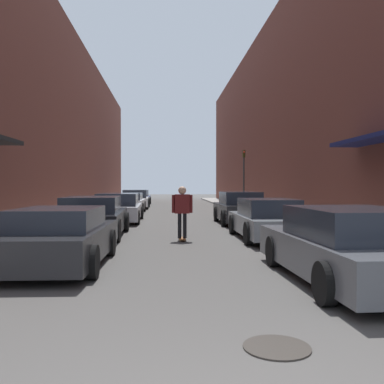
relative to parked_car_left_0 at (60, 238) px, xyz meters
The scene contains 17 objects.
ground 12.64m from the parked_car_left_0, 78.10° to the left, with size 104.61×104.61×0.00m, color #4C4947.
curb_strip_left 17.24m from the parked_car_left_0, 96.73° to the left, with size 1.80×47.55×0.12m.
curb_strip_right 18.58m from the parked_car_left_0, 67.11° to the left, with size 1.80×47.55×0.12m.
building_row_left 18.39m from the parked_car_left_0, 106.04° to the left, with size 4.90×47.55×10.45m.
building_row_right 20.52m from the parked_car_left_0, 59.38° to the left, with size 4.90×47.55×11.36m.
parked_car_left_0 is the anchor object (origin of this frame).
parked_car_left_1 5.06m from the parked_car_left_0, 91.97° to the left, with size 2.01×4.70×1.30m.
parked_car_left_2 10.59m from the parked_car_left_0, 89.83° to the left, with size 2.09×4.83×1.29m.
parked_car_left_3 16.46m from the parked_car_left_0, 90.34° to the left, with size 2.08×4.03×1.20m.
parked_car_left_4 21.56m from the parked_car_left_0, 89.90° to the left, with size 1.96×4.44×1.31m.
parked_car_left_5 26.60m from the parked_car_left_0, 90.18° to the left, with size 2.05×4.29×1.24m.
parked_car_right_0 5.58m from the parked_car_left_0, 17.99° to the right, with size 2.09×4.66×1.29m.
parked_car_right_1 6.70m from the parked_car_left_0, 38.05° to the left, with size 1.85×4.41×1.25m.
parked_car_right_2 10.73m from the parked_car_left_0, 60.13° to the left, with size 1.88×3.99×1.38m.
skateboarder 4.77m from the parked_car_left_0, 56.00° to the left, with size 0.62×0.78×1.63m.
manhole_cover 5.66m from the parked_car_left_0, 54.22° to the right, with size 0.70×0.70×0.02m.
traffic_light 18.50m from the parked_car_left_0, 67.77° to the left, with size 0.16×0.22×3.67m.
Camera 1 is at (-0.46, -2.21, 1.69)m, focal length 40.00 mm.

